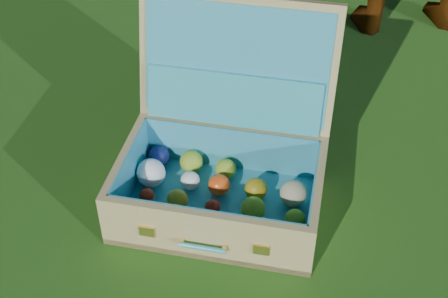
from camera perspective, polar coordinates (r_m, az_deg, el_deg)
ground at (r=1.85m, az=5.58°, el=-2.20°), size 60.00×60.00×0.00m
stray_ball at (r=1.92m, az=-4.69°, el=1.12°), size 0.07×0.07×0.07m
suitcase at (r=1.69m, az=0.02°, el=-0.23°), size 0.55×0.51×0.51m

